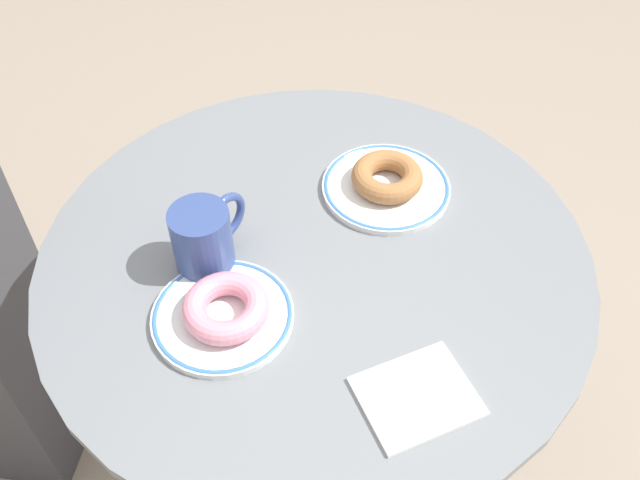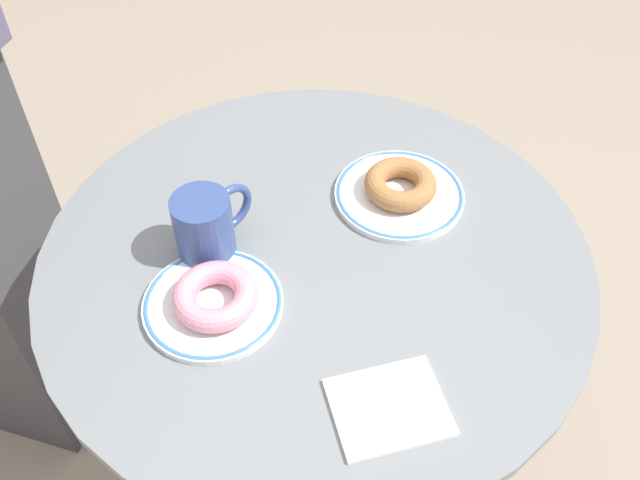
{
  "view_description": "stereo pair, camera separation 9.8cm",
  "coord_description": "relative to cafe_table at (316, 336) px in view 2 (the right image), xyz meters",
  "views": [
    {
      "loc": [
        -0.35,
        -0.57,
        1.49
      ],
      "look_at": [
        0.0,
        -0.01,
        0.77
      ],
      "focal_mm": 39.57,
      "sensor_mm": 36.0,
      "label": 1
    },
    {
      "loc": [
        -0.26,
        -0.62,
        1.49
      ],
      "look_at": [
        0.0,
        -0.01,
        0.77
      ],
      "focal_mm": 39.57,
      "sensor_mm": 36.0,
      "label": 2
    }
  ],
  "objects": [
    {
      "name": "ground_plane",
      "position": [
        0.0,
        0.0,
        -0.53
      ],
      "size": [
        7.0,
        7.0,
        0.02
      ],
      "primitive_type": "cube",
      "color": "gray"
    },
    {
      "name": "cafe_table",
      "position": [
        0.0,
        0.0,
        0.0
      ],
      "size": [
        0.8,
        0.8,
        0.73
      ],
      "color": "slate",
      "rests_on": "ground"
    },
    {
      "name": "plate_left",
      "position": [
        -0.16,
        -0.03,
        0.22
      ],
      "size": [
        0.19,
        0.19,
        0.01
      ],
      "color": "white",
      "rests_on": "cafe_table"
    },
    {
      "name": "plate_right",
      "position": [
        0.16,
        0.05,
        0.22
      ],
      "size": [
        0.2,
        0.2,
        0.01
      ],
      "color": "white",
      "rests_on": "cafe_table"
    },
    {
      "name": "donut_pink_frosted",
      "position": [
        -0.16,
        -0.04,
        0.24
      ],
      "size": [
        0.13,
        0.13,
        0.03
      ],
      "primitive_type": "torus",
      "rotation": [
        0.0,
        0.0,
        4.52
      ],
      "color": "pink",
      "rests_on": "plate_left"
    },
    {
      "name": "donut_cinnamon",
      "position": [
        0.16,
        0.05,
        0.24
      ],
      "size": [
        0.16,
        0.16,
        0.03
      ],
      "primitive_type": "torus",
      "rotation": [
        0.0,
        0.0,
        0.82
      ],
      "color": "#A36B3D",
      "rests_on": "plate_right"
    },
    {
      "name": "paper_napkin",
      "position": [
        -0.02,
        -0.27,
        0.21
      ],
      "size": [
        0.15,
        0.13,
        0.01
      ],
      "primitive_type": "cube",
      "rotation": [
        0.0,
        0.0,
        -0.15
      ],
      "color": "white",
      "rests_on": "cafe_table"
    },
    {
      "name": "coffee_mug",
      "position": [
        -0.14,
        0.06,
        0.26
      ],
      "size": [
        0.12,
        0.08,
        0.1
      ],
      "color": "#334784",
      "rests_on": "cafe_table"
    }
  ]
}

